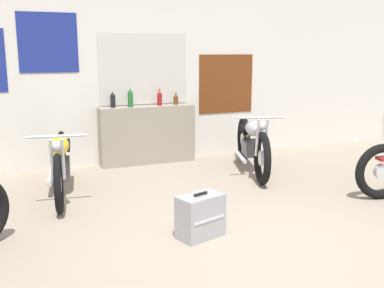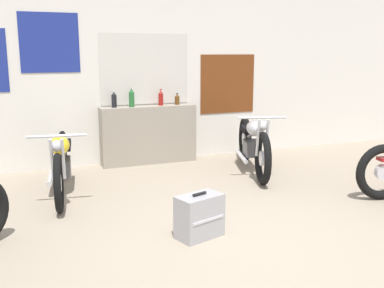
{
  "view_description": "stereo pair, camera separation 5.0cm",
  "coord_description": "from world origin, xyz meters",
  "views": [
    {
      "loc": [
        -2.01,
        -3.14,
        1.75
      ],
      "look_at": [
        -0.08,
        1.56,
        0.7
      ],
      "focal_mm": 42.0,
      "sensor_mm": 36.0,
      "label": 1
    },
    {
      "loc": [
        -1.96,
        -3.15,
        1.75
      ],
      "look_at": [
        -0.08,
        1.56,
        0.7
      ],
      "focal_mm": 42.0,
      "sensor_mm": 36.0,
      "label": 2
    }
  ],
  "objects": [
    {
      "name": "motorcycle_yellow",
      "position": [
        -1.47,
        2.5,
        0.42
      ],
      "size": [
        0.64,
        2.09,
        0.85
      ],
      "color": "black",
      "rests_on": "ground_plane"
    },
    {
      "name": "bottle_left_center",
      "position": [
        -0.28,
        3.57,
        1.05
      ],
      "size": [
        0.08,
        0.08,
        0.31
      ],
      "color": "#23662D",
      "rests_on": "sill_counter"
    },
    {
      "name": "bottle_leftmost",
      "position": [
        -0.54,
        3.6,
        1.03
      ],
      "size": [
        0.08,
        0.08,
        0.26
      ],
      "color": "black",
      "rests_on": "sill_counter"
    },
    {
      "name": "ground_plane",
      "position": [
        0.0,
        0.0,
        0.0
      ],
      "size": [
        24.0,
        24.0,
        0.0
      ],
      "primitive_type": "plane",
      "color": "gray"
    },
    {
      "name": "wall_back",
      "position": [
        -0.0,
        3.77,
        1.4
      ],
      "size": [
        10.0,
        0.07,
        2.8
      ],
      "color": "silver",
      "rests_on": "ground_plane"
    },
    {
      "name": "bottle_center",
      "position": [
        0.2,
        3.6,
        1.03
      ],
      "size": [
        0.08,
        0.08,
        0.26
      ],
      "color": "maroon",
      "rests_on": "sill_counter"
    },
    {
      "name": "motorcycle_silver",
      "position": [
        1.26,
        2.52,
        0.43
      ],
      "size": [
        0.84,
        1.98,
        0.9
      ],
      "color": "black",
      "rests_on": "ground_plane"
    },
    {
      "name": "hard_case_silver",
      "position": [
        -0.4,
        0.58,
        0.21
      ],
      "size": [
        0.5,
        0.37,
        0.44
      ],
      "color": "#9E9EA3",
      "rests_on": "ground_plane"
    },
    {
      "name": "bottle_right_center",
      "position": [
        0.47,
        3.6,
        0.99
      ],
      "size": [
        0.07,
        0.07,
        0.18
      ],
      "color": "#5B3814",
      "rests_on": "sill_counter"
    },
    {
      "name": "sill_counter",
      "position": [
        -0.01,
        3.59,
        0.46
      ],
      "size": [
        1.51,
        0.28,
        0.91
      ],
      "color": "gray",
      "rests_on": "ground_plane"
    }
  ]
}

